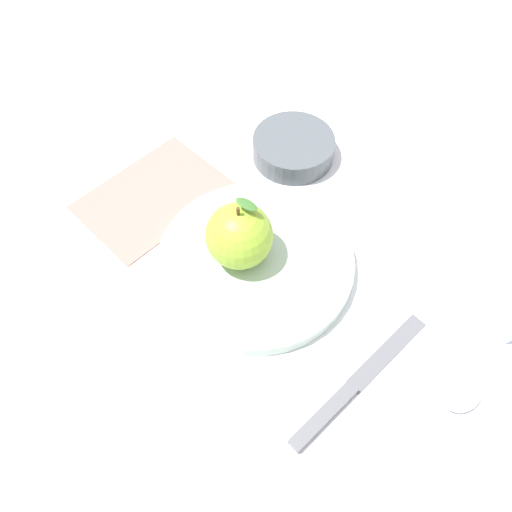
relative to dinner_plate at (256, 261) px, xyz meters
name	(u,v)px	position (x,y,z in m)	size (l,w,h in m)	color
ground_plane	(278,290)	(0.00, -0.04, -0.01)	(2.40, 2.40, 0.00)	silver
dinner_plate	(256,261)	(0.00, 0.00, 0.00)	(0.23, 0.23, 0.02)	#B2C6B2
apple	(239,236)	(-0.01, 0.01, 0.04)	(0.07, 0.07, 0.09)	#8CB22D
side_bowl	(293,146)	(0.15, 0.11, 0.01)	(0.11, 0.11, 0.03)	#4C5156
cup	(504,291)	(0.16, -0.21, 0.04)	(0.08, 0.08, 0.08)	silver
knife	(349,391)	(-0.02, -0.17, -0.01)	(0.20, 0.03, 0.01)	#59595E
spoon	(452,404)	(0.05, -0.25, -0.01)	(0.16, 0.04, 0.01)	silver
linen_napkin	(153,195)	(-0.04, 0.16, -0.01)	(0.13, 0.18, 0.00)	gray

